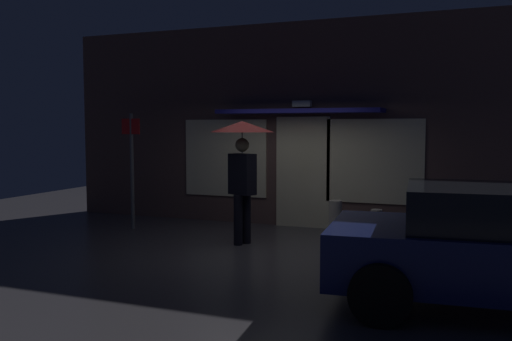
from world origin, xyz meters
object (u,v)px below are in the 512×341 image
street_sign_post (132,164)px  sidewalk_bollard (335,220)px  person_with_umbrella (242,148)px  sidewalk_bollard_2 (376,225)px  parked_car (509,247)px

street_sign_post → sidewalk_bollard: 4.07m
person_with_umbrella → street_sign_post: size_ratio=0.93×
street_sign_post → sidewalk_bollard_2: street_sign_post is taller
sidewalk_bollard_2 → person_with_umbrella: bearing=-152.6°
person_with_umbrella → sidewalk_bollard: size_ratio=3.00×
street_sign_post → sidewalk_bollard_2: size_ratio=4.04×
person_with_umbrella → sidewalk_bollard_2: (2.09, 1.08, -1.36)m
parked_car → sidewalk_bollard_2: (-1.91, 3.15, -0.42)m
street_sign_post → sidewalk_bollard_2: bearing=7.1°
person_with_umbrella → street_sign_post: 2.62m
person_with_umbrella → sidewalk_bollard: bearing=-122.8°
person_with_umbrella → sidewalk_bollard: (1.39, 0.94, -1.29)m
street_sign_post → parked_car: bearing=-21.4°
street_sign_post → person_with_umbrella: bearing=-11.3°
parked_car → street_sign_post: size_ratio=1.75×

